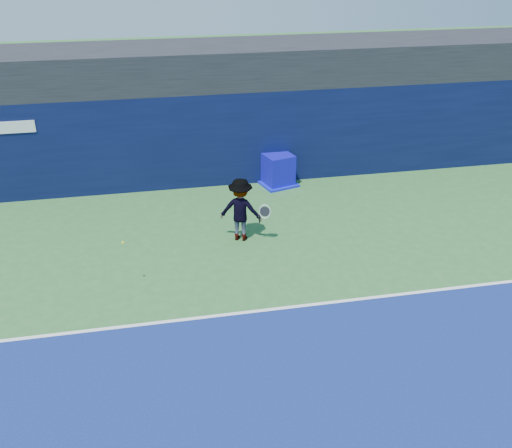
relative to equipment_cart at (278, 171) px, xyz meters
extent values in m
plane|color=#30692F|center=(-2.49, -9.77, -0.47)|extent=(80.00, 80.00, 0.00)
cube|color=white|center=(-2.49, -6.77, -0.46)|extent=(24.00, 0.10, 0.01)
cube|color=black|center=(-2.49, 1.73, 3.13)|extent=(36.00, 3.00, 1.20)
cube|color=#090F33|center=(-2.49, 0.73, 1.03)|extent=(36.00, 1.00, 3.00)
cube|color=#110CA8|center=(0.00, 0.00, 0.05)|extent=(1.07, 1.07, 1.03)
cube|color=#0D13C3|center=(0.00, 0.00, -0.44)|extent=(1.33, 1.33, 0.07)
imported|color=silver|center=(-1.81, -3.42, 0.40)|extent=(1.28, 1.01, 1.73)
cylinder|color=black|center=(-1.36, -3.67, 0.18)|extent=(0.08, 0.15, 0.27)
torus|color=silver|center=(-1.22, -3.72, 0.43)|extent=(0.32, 0.18, 0.31)
cylinder|color=black|center=(-1.22, -3.72, 0.43)|extent=(0.27, 0.14, 0.26)
sphere|color=#CAD417|center=(-4.80, -5.25, 0.72)|extent=(0.06, 0.06, 0.06)
camera|label=1|loc=(-4.02, -16.77, 6.95)|focal=40.00mm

